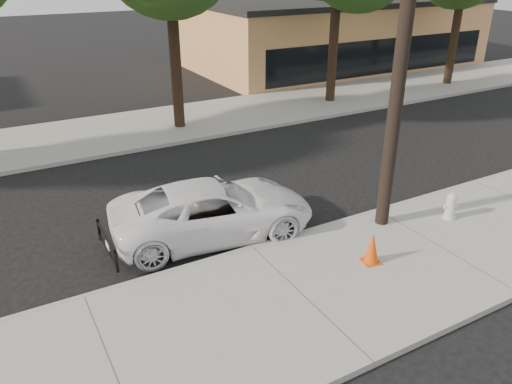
{
  "coord_description": "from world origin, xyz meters",
  "views": [
    {
      "loc": [
        -5.0,
        -11.24,
        6.52
      ],
      "look_at": [
        0.72,
        -1.01,
        1.0
      ],
      "focal_mm": 35.0,
      "sensor_mm": 36.0,
      "label": 1
    }
  ],
  "objects_px": {
    "utility_pole": "(403,46)",
    "traffic_cone": "(372,248)",
    "police_cruiser": "(213,210)",
    "fire_hydrant": "(451,206)"
  },
  "relations": [
    {
      "from": "fire_hydrant",
      "to": "traffic_cone",
      "type": "distance_m",
      "value": 3.34
    },
    {
      "from": "utility_pole",
      "to": "police_cruiser",
      "type": "bearing_deg",
      "value": 155.61
    },
    {
      "from": "police_cruiser",
      "to": "utility_pole",
      "type": "bearing_deg",
      "value": -106.43
    },
    {
      "from": "police_cruiser",
      "to": "traffic_cone",
      "type": "distance_m",
      "value": 4.04
    },
    {
      "from": "utility_pole",
      "to": "police_cruiser",
      "type": "height_order",
      "value": "utility_pole"
    },
    {
      "from": "fire_hydrant",
      "to": "utility_pole",
      "type": "bearing_deg",
      "value": 179.08
    },
    {
      "from": "fire_hydrant",
      "to": "traffic_cone",
      "type": "height_order",
      "value": "traffic_cone"
    },
    {
      "from": "police_cruiser",
      "to": "traffic_cone",
      "type": "bearing_deg",
      "value": -133.66
    },
    {
      "from": "utility_pole",
      "to": "fire_hydrant",
      "type": "relative_size",
      "value": 12.47
    },
    {
      "from": "utility_pole",
      "to": "traffic_cone",
      "type": "distance_m",
      "value": 4.65
    }
  ]
}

